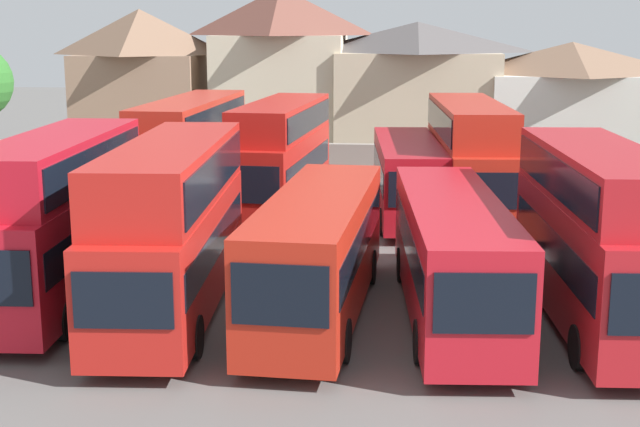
% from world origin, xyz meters
% --- Properties ---
extents(ground, '(140.00, 140.00, 0.00)m').
position_xyz_m(ground, '(0.00, 18.00, 0.00)').
color(ground, '#605E5B').
extents(depot_boundary_wall, '(56.00, 0.50, 1.80)m').
position_xyz_m(depot_boundary_wall, '(0.00, 23.12, 0.90)').
color(depot_boundary_wall, gray).
rests_on(depot_boundary_wall, ground).
extents(bus_1, '(2.92, 10.25, 4.97)m').
position_xyz_m(bus_1, '(-7.48, 0.43, 2.80)').
color(bus_1, red).
rests_on(bus_1, ground).
extents(bus_2, '(3.14, 11.12, 4.91)m').
position_xyz_m(bus_2, '(-3.89, -0.25, 2.76)').
color(bus_2, red).
rests_on(bus_2, ground).
extents(bus_3, '(3.21, 11.06, 3.50)m').
position_xyz_m(bus_3, '(0.24, -0.20, 2.00)').
color(bus_3, red).
rests_on(bus_3, ground).
extents(bus_4, '(3.18, 11.51, 3.40)m').
position_xyz_m(bus_4, '(3.98, 0.03, 1.94)').
color(bus_4, red).
rests_on(bus_4, ground).
extents(bus_5, '(3.06, 10.37, 4.89)m').
position_xyz_m(bus_5, '(7.85, -0.29, 2.76)').
color(bus_5, '#AE181F').
rests_on(bus_5, ground).
extents(bus_6, '(2.88, 11.62, 4.99)m').
position_xyz_m(bus_6, '(-6.47, 12.94, 2.81)').
color(bus_6, red).
rests_on(bus_6, ground).
extents(bus_7, '(3.34, 10.47, 4.90)m').
position_xyz_m(bus_7, '(-2.54, 12.96, 2.76)').
color(bus_7, red).
rests_on(bus_7, ground).
extents(bus_8, '(3.13, 10.30, 3.33)m').
position_xyz_m(bus_8, '(2.85, 12.90, 1.90)').
color(bus_8, '#B3141F').
rests_on(bus_8, ground).
extents(bus_9, '(3.18, 11.10, 4.91)m').
position_xyz_m(bus_9, '(5.41, 13.31, 2.77)').
color(bus_9, red).
rests_on(bus_9, ground).
extents(house_terrace_left, '(8.05, 6.31, 9.04)m').
position_xyz_m(house_terrace_left, '(-13.78, 30.92, 4.61)').
color(house_terrace_left, '#9E7A60').
rests_on(house_terrace_left, ground).
extents(house_terrace_centre, '(8.30, 7.07, 10.32)m').
position_xyz_m(house_terrace_centre, '(-4.94, 31.17, 5.26)').
color(house_terrace_centre, beige).
rests_on(house_terrace_centre, ground).
extents(house_terrace_right, '(10.24, 7.60, 8.25)m').
position_xyz_m(house_terrace_right, '(3.50, 31.07, 4.20)').
color(house_terrace_right, '#C6B293').
rests_on(house_terrace_right, ground).
extents(house_terrace_far_right, '(10.33, 7.72, 7.07)m').
position_xyz_m(house_terrace_far_right, '(12.76, 30.82, 3.60)').
color(house_terrace_far_right, silver).
rests_on(house_terrace_far_right, ground).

